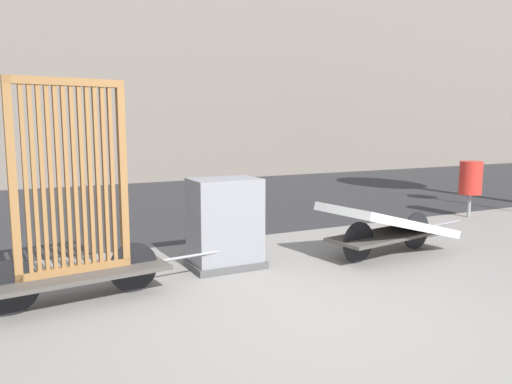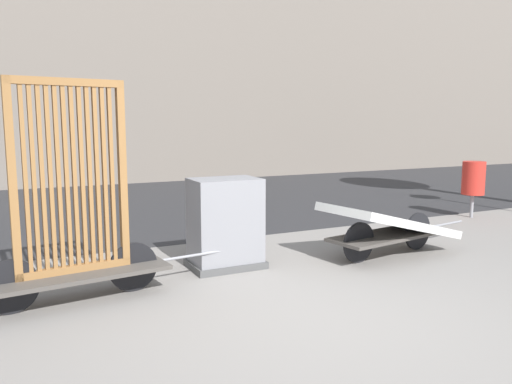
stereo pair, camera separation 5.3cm
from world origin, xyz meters
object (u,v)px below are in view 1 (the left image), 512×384
object	(u,v)px
utility_cabinet	(225,227)
trash_bin	(471,178)
bike_cart_with_bedframe	(74,225)
bike_cart_with_mattress	(389,224)

from	to	relation	value
utility_cabinet	trash_bin	size ratio (longest dim) A/B	1.04
bike_cart_with_bedframe	bike_cart_with_mattress	bearing A→B (deg)	-7.17
utility_cabinet	bike_cart_with_bedframe	bearing A→B (deg)	-165.26
bike_cart_with_bedframe	utility_cabinet	xyz separation A→B (m)	(1.72, 0.45, -0.26)
trash_bin	bike_cart_with_bedframe	bearing A→B (deg)	-168.58
bike_cart_with_mattress	utility_cabinet	distance (m)	2.14
bike_cart_with_mattress	utility_cabinet	size ratio (longest dim) A/B	2.37
bike_cart_with_bedframe	trash_bin	world-z (taller)	bike_cart_with_bedframe
utility_cabinet	trash_bin	world-z (taller)	utility_cabinet
bike_cart_with_bedframe	utility_cabinet	bearing A→B (deg)	7.58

